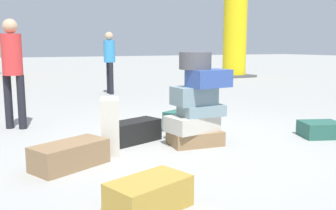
{
  "coord_description": "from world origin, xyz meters",
  "views": [
    {
      "loc": [
        -2.36,
        -4.25,
        1.28
      ],
      "look_at": [
        0.09,
        0.63,
        0.41
      ],
      "focal_mm": 39.91,
      "sensor_mm": 36.0,
      "label": 1
    }
  ],
  "objects": [
    {
      "name": "suitcase_cream_foreground_near",
      "position": [
        -1.02,
        -0.06,
        0.33
      ],
      "size": [
        0.32,
        0.44,
        0.67
      ],
      "primitive_type": "cube",
      "rotation": [
        0.0,
        0.0,
        -0.32
      ],
      "color": "beige",
      "rests_on": "ground"
    },
    {
      "name": "person_bearded_onlooker",
      "position": [
        -1.91,
        1.92,
        1.01
      ],
      "size": [
        0.3,
        0.3,
        1.68
      ],
      "rotation": [
        0.0,
        0.0,
        -0.62
      ],
      "color": "black",
      "rests_on": "ground"
    },
    {
      "name": "yellow_dummy_statue",
      "position": [
        7.07,
        8.41,
        1.74
      ],
      "size": [
        1.34,
        1.34,
        3.92
      ],
      "color": "yellow",
      "rests_on": "ground"
    },
    {
      "name": "suitcase_black_behind_tower",
      "position": [
        -0.6,
        0.31,
        0.15
      ],
      "size": [
        0.84,
        0.55,
        0.29
      ],
      "primitive_type": "cube",
      "rotation": [
        0.0,
        0.0,
        0.32
      ],
      "color": "black",
      "rests_on": "ground"
    },
    {
      "name": "ground_plane",
      "position": [
        0.0,
        0.0,
        0.0
      ],
      "size": [
        80.0,
        80.0,
        0.0
      ],
      "primitive_type": "plane",
      "color": "#9E9E99"
    },
    {
      "name": "suitcase_brown_white_trunk",
      "position": [
        -1.57,
        -0.36,
        0.13
      ],
      "size": [
        0.88,
        0.68,
        0.27
      ],
      "primitive_type": "cube",
      "rotation": [
        0.0,
        0.0,
        0.43
      ],
      "color": "olive",
      "rests_on": "ground"
    },
    {
      "name": "suitcase_tan_left_side",
      "position": [
        -1.24,
        -1.7,
        0.13
      ],
      "size": [
        0.73,
        0.55,
        0.25
      ],
      "primitive_type": "cube",
      "rotation": [
        0.0,
        0.0,
        0.31
      ],
      "color": "#B28C33",
      "rests_on": "ground"
    },
    {
      "name": "person_tourist_with_camera",
      "position": [
        0.73,
        5.37,
        0.98
      ],
      "size": [
        0.3,
        0.34,
        1.64
      ],
      "rotation": [
        0.0,
        0.0,
        -1.6
      ],
      "color": "black",
      "rests_on": "ground"
    },
    {
      "name": "suitcase_tower",
      "position": [
        0.1,
        -0.19,
        0.53
      ],
      "size": [
        0.77,
        0.57,
        1.2
      ],
      "color": "olive",
      "rests_on": "ground"
    },
    {
      "name": "suitcase_teal_upright_blue",
      "position": [
        1.9,
        -0.6,
        0.11
      ],
      "size": [
        0.64,
        0.58,
        0.22
      ],
      "primitive_type": "cube",
      "rotation": [
        0.0,
        0.0,
        -0.36
      ],
      "color": "#26594C",
      "rests_on": "ground"
    },
    {
      "name": "suitcase_teal_foreground_far",
      "position": [
        0.39,
        0.64,
        0.15
      ],
      "size": [
        0.7,
        0.62,
        0.3
      ],
      "primitive_type": "cube",
      "rotation": [
        0.0,
        0.0,
        0.43
      ],
      "color": "#26594C",
      "rests_on": "ground"
    }
  ]
}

